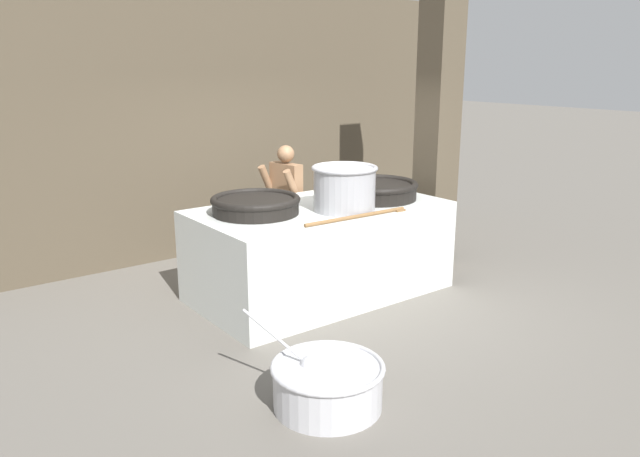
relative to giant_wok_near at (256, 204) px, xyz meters
name	(u,v)px	position (x,y,z in m)	size (l,w,h in m)	color
ground_plane	(320,293)	(0.77, -0.14, -1.15)	(60.00, 60.00, 0.00)	#666059
back_wall	(216,123)	(0.77, 2.27, 0.65)	(7.60, 0.24, 3.61)	#4C4233
support_pillar	(438,128)	(2.71, -0.08, 0.65)	(0.42, 0.42, 3.61)	#4C4233
hearth_platform	(320,250)	(0.77, -0.14, -0.63)	(2.85, 1.56, 1.05)	silver
giant_wok_near	(256,204)	(0.00, 0.00, 0.00)	(0.97, 0.97, 0.19)	black
giant_wok_far	(375,189)	(1.54, -0.20, 0.01)	(1.02, 1.02, 0.21)	black
stock_pot	(344,187)	(0.86, -0.46, 0.16)	(0.72, 0.72, 0.49)	#9E9EA3
stirring_paddle	(361,216)	(0.79, -0.82, -0.09)	(1.30, 0.12, 0.04)	brown
cook	(286,201)	(1.06, 0.99, -0.29)	(0.41, 0.61, 1.60)	#8C6647
prep_bowl_vegetables	(327,383)	(-0.69, -2.16, -0.95)	(0.90, 1.06, 0.73)	#B7B7BC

